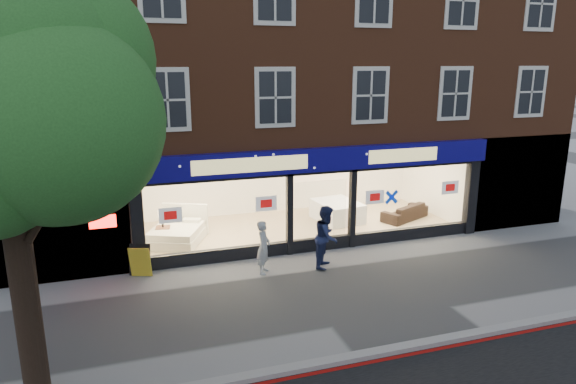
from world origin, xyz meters
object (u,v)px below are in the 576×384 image
mattress_stack (337,211)px  a_board (140,261)px  pedestrian_blue (327,237)px  display_bed (178,233)px  sofa (405,211)px  pedestrian_grey (264,247)px

mattress_stack → a_board: 7.64m
mattress_stack → pedestrian_blue: size_ratio=1.07×
display_bed → a_board: bearing=-94.5°
a_board → pedestrian_blue: pedestrian_blue is taller
pedestrian_blue → mattress_stack: bearing=7.0°
mattress_stack → sofa: (2.45, -0.63, -0.06)m
sofa → pedestrian_blue: 5.39m
a_board → pedestrian_grey: pedestrian_grey is taller
sofa → pedestrian_grey: bearing=0.4°
mattress_stack → pedestrian_blue: pedestrian_blue is taller
display_bed → pedestrian_blue: 5.07m
display_bed → sofa: 8.30m
sofa → pedestrian_blue: bearing=10.1°
display_bed → a_board: 2.60m
sofa → a_board: bearing=-12.3°
a_board → mattress_stack: bearing=41.2°
pedestrian_blue → a_board: bearing=114.4°
a_board → pedestrian_grey: 3.43m
display_bed → mattress_stack: size_ratio=1.21×
pedestrian_grey → pedestrian_blue: bearing=-65.8°
display_bed → a_board: display_bed is taller
display_bed → mattress_stack: (5.84, 0.51, 0.05)m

